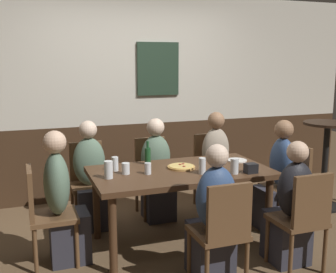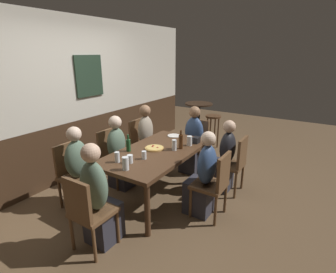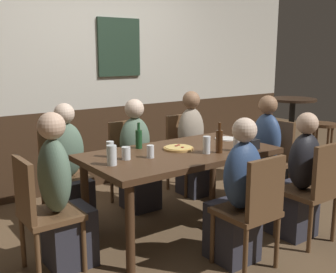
# 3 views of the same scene
# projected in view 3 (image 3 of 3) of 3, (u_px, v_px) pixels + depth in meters

# --- Properties ---
(ground_plane) EXTENTS (12.00, 12.00, 0.00)m
(ground_plane) POSITION_uv_depth(u_px,v_px,m) (179.00, 229.00, 3.76)
(ground_plane) COLOR brown
(wall_back) EXTENTS (6.40, 0.13, 2.60)m
(wall_back) POSITION_uv_depth(u_px,v_px,m) (94.00, 78.00, 4.80)
(wall_back) COLOR #3D2819
(wall_back) RESTS_ON ground_plane
(dining_table) EXTENTS (1.70, 0.92, 0.74)m
(dining_table) POSITION_uv_depth(u_px,v_px,m) (180.00, 160.00, 3.63)
(dining_table) COLOR #472D1C
(dining_table) RESTS_ON ground_plane
(chair_left_far) EXTENTS (0.40, 0.40, 0.88)m
(chair_left_far) POSITION_uv_depth(u_px,v_px,m) (62.00, 169.00, 3.92)
(chair_left_far) COLOR brown
(chair_left_far) RESTS_ON ground_plane
(chair_right_far) EXTENTS (0.40, 0.40, 0.88)m
(chair_right_far) POSITION_uv_depth(u_px,v_px,m) (184.00, 148.00, 4.78)
(chair_right_far) COLOR brown
(chair_right_far) RESTS_ON ground_plane
(chair_mid_near) EXTENTS (0.40, 0.40, 0.88)m
(chair_mid_near) POSITION_uv_depth(u_px,v_px,m) (253.00, 207.00, 2.97)
(chair_mid_near) COLOR brown
(chair_mid_near) RESTS_ON ground_plane
(chair_mid_far) EXTENTS (0.40, 0.40, 0.88)m
(chair_mid_far) POSITION_uv_depth(u_px,v_px,m) (129.00, 158.00, 4.35)
(chair_mid_far) COLOR brown
(chair_mid_far) RESTS_ON ground_plane
(chair_right_near) EXTENTS (0.40, 0.40, 0.88)m
(chair_right_near) POSITION_uv_depth(u_px,v_px,m) (315.00, 187.00, 3.40)
(chair_right_near) COLOR brown
(chair_right_near) RESTS_ON ground_plane
(chair_head_west) EXTENTS (0.40, 0.40, 0.88)m
(chair_head_west) POSITION_uv_depth(u_px,v_px,m) (40.00, 209.00, 2.93)
(chair_head_west) COLOR brown
(chair_head_west) RESTS_ON ground_plane
(chair_head_east) EXTENTS (0.40, 0.40, 0.88)m
(chair_head_east) POSITION_uv_depth(u_px,v_px,m) (273.00, 157.00, 4.39)
(chair_head_east) COLOR brown
(chair_head_east) RESTS_ON ground_plane
(person_left_far) EXTENTS (0.34, 0.37, 1.15)m
(person_left_far) POSITION_uv_depth(u_px,v_px,m) (69.00, 175.00, 3.79)
(person_left_far) COLOR #2D2D38
(person_left_far) RESTS_ON ground_plane
(person_right_far) EXTENTS (0.34, 0.37, 1.17)m
(person_right_far) POSITION_uv_depth(u_px,v_px,m) (193.00, 151.00, 4.66)
(person_right_far) COLOR #2D2D38
(person_right_far) RESTS_ON ground_plane
(person_mid_near) EXTENTS (0.34, 0.37, 1.14)m
(person_mid_near) POSITION_uv_depth(u_px,v_px,m) (237.00, 203.00, 3.10)
(person_mid_near) COLOR #2D2D38
(person_mid_near) RESTS_ON ground_plane
(person_mid_far) EXTENTS (0.34, 0.37, 1.14)m
(person_mid_far) POSITION_uv_depth(u_px,v_px,m) (138.00, 163.00, 4.22)
(person_mid_far) COLOR #2D2D38
(person_mid_far) RESTS_ON ground_plane
(person_right_near) EXTENTS (0.34, 0.37, 1.11)m
(person_right_near) POSITION_uv_depth(u_px,v_px,m) (298.00, 186.00, 3.54)
(person_right_near) COLOR #2D2D38
(person_right_near) RESTS_ON ground_plane
(person_head_west) EXTENTS (0.37, 0.34, 1.19)m
(person_head_west) POSITION_uv_depth(u_px,v_px,m) (62.00, 203.00, 3.02)
(person_head_west) COLOR #2D2D38
(person_head_west) RESTS_ON ground_plane
(person_head_east) EXTENTS (0.37, 0.34, 1.16)m
(person_head_east) POSITION_uv_depth(u_px,v_px,m) (262.00, 159.00, 4.30)
(person_head_east) COLOR #2D2D38
(person_head_east) RESTS_ON ground_plane
(pizza) EXTENTS (0.27, 0.27, 0.03)m
(pizza) POSITION_uv_depth(u_px,v_px,m) (178.00, 148.00, 3.68)
(pizza) COLOR tan
(pizza) RESTS_ON dining_table
(pint_glass_pale) EXTENTS (0.06, 0.06, 0.11)m
(pint_glass_pale) POSITION_uv_depth(u_px,v_px,m) (150.00, 152.00, 3.38)
(pint_glass_pale) COLOR silver
(pint_glass_pale) RESTS_ON dining_table
(tumbler_water) EXTENTS (0.08, 0.08, 0.14)m
(tumbler_water) POSITION_uv_depth(u_px,v_px,m) (237.00, 144.00, 3.61)
(tumbler_water) COLOR silver
(tumbler_water) RESTS_ON dining_table
(beer_glass_tall) EXTENTS (0.08, 0.08, 0.16)m
(beer_glass_tall) POSITION_uv_depth(u_px,v_px,m) (112.00, 157.00, 3.15)
(beer_glass_tall) COLOR silver
(beer_glass_tall) RESTS_ON dining_table
(pint_glass_stout) EXTENTS (0.06, 0.06, 0.13)m
(pint_glass_stout) POSITION_uv_depth(u_px,v_px,m) (110.00, 150.00, 3.40)
(pint_glass_stout) COLOR silver
(pint_glass_stout) RESTS_ON dining_table
(highball_clear) EXTENTS (0.07, 0.07, 0.10)m
(highball_clear) POSITION_uv_depth(u_px,v_px,m) (126.00, 154.00, 3.33)
(highball_clear) COLOR silver
(highball_clear) RESTS_ON dining_table
(beer_glass_half) EXTENTS (0.07, 0.07, 0.15)m
(beer_glass_half) POSITION_uv_depth(u_px,v_px,m) (207.00, 146.00, 3.52)
(beer_glass_half) COLOR silver
(beer_glass_half) RESTS_ON dining_table
(beer_bottle_green) EXTENTS (0.06, 0.06, 0.24)m
(beer_bottle_green) POSITION_uv_depth(u_px,v_px,m) (139.00, 138.00, 3.70)
(beer_bottle_green) COLOR #194723
(beer_bottle_green) RESTS_ON dining_table
(beer_bottle_brown) EXTENTS (0.06, 0.06, 0.27)m
(beer_bottle_brown) POSITION_uv_depth(u_px,v_px,m) (219.00, 141.00, 3.54)
(beer_bottle_brown) COLOR #42230F
(beer_bottle_brown) RESTS_ON dining_table
(plate_white_large) EXTENTS (0.21, 0.21, 0.01)m
(plate_white_large) POSITION_uv_depth(u_px,v_px,m) (225.00, 139.00, 4.11)
(plate_white_large) COLOR white
(plate_white_large) RESTS_ON dining_table
(condiment_caddy) EXTENTS (0.11, 0.09, 0.09)m
(condiment_caddy) POSITION_uv_depth(u_px,v_px,m) (252.00, 144.00, 3.68)
(condiment_caddy) COLOR black
(condiment_caddy) RESTS_ON dining_table
(side_bar_table) EXTENTS (0.56, 0.56, 1.05)m
(side_bar_table) POSITION_uv_depth(u_px,v_px,m) (291.00, 133.00, 5.05)
(side_bar_table) COLOR black
(side_bar_table) RESTS_ON ground_plane
(bar_stool) EXTENTS (0.34, 0.34, 0.72)m
(bar_stool) POSITION_uv_depth(u_px,v_px,m) (323.00, 135.00, 5.21)
(bar_stool) COLOR #513521
(bar_stool) RESTS_ON ground_plane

